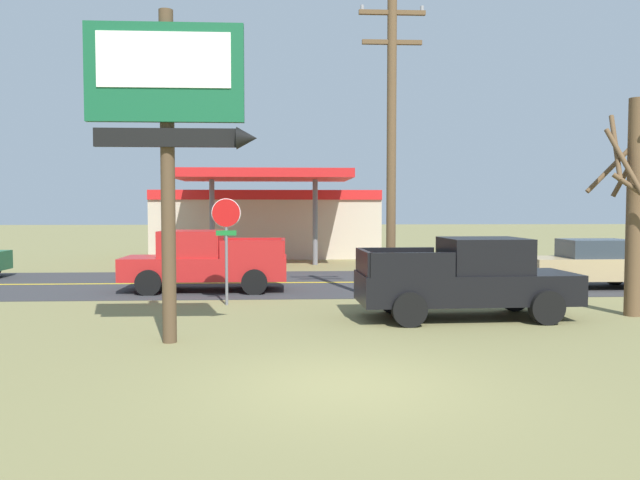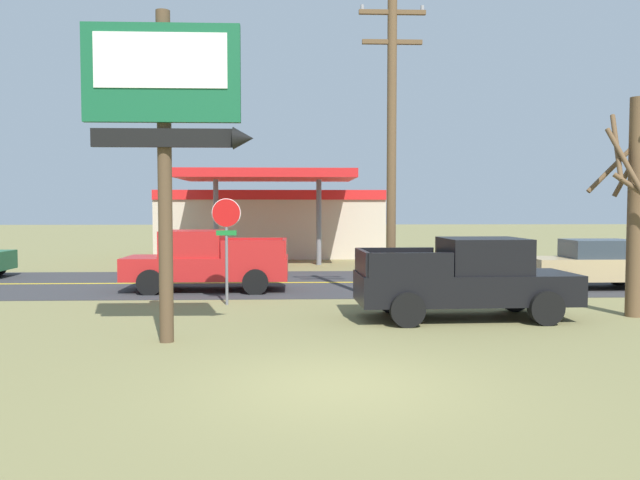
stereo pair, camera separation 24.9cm
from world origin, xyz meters
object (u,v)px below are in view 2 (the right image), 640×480
object	(u,v)px
pickup_black_parked_on_lawn	(467,279)
pickup_red_on_road	(205,261)
utility_pole	(392,140)
car_tan_near_lane	(595,264)
bare_tree	(636,199)
stop_sign	(226,232)
motel_sign	(166,112)
gas_station	(272,221)

from	to	relation	value
pickup_black_parked_on_lawn	pickup_red_on_road	size ratio (longest dim) A/B	1.01
utility_pole	car_tan_near_lane	size ratio (longest dim) A/B	2.03
bare_tree	car_tan_near_lane	world-z (taller)	bare_tree
stop_sign	car_tan_near_lane	size ratio (longest dim) A/B	0.70
motel_sign	stop_sign	size ratio (longest dim) A/B	2.22
pickup_black_parked_on_lawn	car_tan_near_lane	bearing A→B (deg)	43.00
pickup_black_parked_on_lawn	motel_sign	bearing A→B (deg)	-159.26
stop_sign	pickup_red_on_road	distance (m)	3.31
stop_sign	pickup_red_on_road	xyz separation A→B (m)	(-1.01, 2.96, -1.06)
bare_tree	gas_station	xyz separation A→B (m)	(-9.66, 20.00, -0.96)
stop_sign	pickup_black_parked_on_lawn	distance (m)	6.61
pickup_red_on_road	car_tan_near_lane	bearing A→B (deg)	0.00
gas_station	car_tan_near_lane	size ratio (longest dim) A/B	2.86
bare_tree	gas_station	distance (m)	22.23
stop_sign	gas_station	distance (m)	17.76
motel_sign	stop_sign	distance (m)	5.57
stop_sign	pickup_black_parked_on_lawn	size ratio (longest dim) A/B	0.56
stop_sign	bare_tree	size ratio (longest dim) A/B	0.55
bare_tree	gas_station	world-z (taller)	bare_tree
gas_station	pickup_red_on_road	xyz separation A→B (m)	(-1.62, -14.79, -0.98)
bare_tree	gas_station	size ratio (longest dim) A/B	0.45
gas_station	car_tan_near_lane	xyz separation A→B (m)	(11.20, -14.79, -1.11)
bare_tree	pickup_black_parked_on_lawn	bearing A→B (deg)	-178.01
motel_sign	pickup_red_on_road	world-z (taller)	motel_sign
stop_sign	pickup_red_on_road	world-z (taller)	stop_sign
stop_sign	bare_tree	world-z (taller)	bare_tree
pickup_red_on_road	stop_sign	bearing A→B (deg)	-71.16
motel_sign	car_tan_near_lane	xyz separation A→B (m)	(12.43, 7.89, -3.74)
pickup_red_on_road	gas_station	bearing A→B (deg)	83.73
stop_sign	car_tan_near_lane	xyz separation A→B (m)	(11.81, 2.96, -1.20)
utility_pole	gas_station	world-z (taller)	utility_pole
motel_sign	stop_sign	bearing A→B (deg)	82.84
gas_station	car_tan_near_lane	world-z (taller)	gas_station
motel_sign	pickup_black_parked_on_lawn	bearing A→B (deg)	20.74
pickup_red_on_road	car_tan_near_lane	world-z (taller)	pickup_red_on_road
car_tan_near_lane	motel_sign	bearing A→B (deg)	-147.60
motel_sign	pickup_black_parked_on_lawn	distance (m)	8.00
pickup_black_parked_on_lawn	pickup_red_on_road	distance (m)	8.87
utility_pole	gas_station	xyz separation A→B (m)	(-3.95, 17.80, -2.60)
stop_sign	bare_tree	xyz separation A→B (m)	(10.27, -2.25, 0.88)
motel_sign	pickup_red_on_road	bearing A→B (deg)	92.85
stop_sign	utility_pole	xyz separation A→B (m)	(4.56, -0.05, 2.52)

